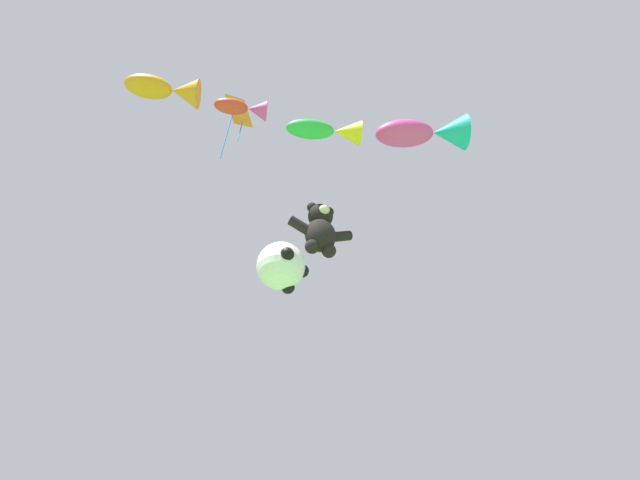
# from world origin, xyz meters

# --- Properties ---
(teddy_bear_kite) EXTENTS (1.63, 0.72, 1.65)m
(teddy_bear_kite) POSITION_xyz_m (0.24, 3.96, 8.71)
(teddy_bear_kite) COLOR black
(soccer_ball_kite) EXTENTS (1.16, 1.16, 1.07)m
(soccer_ball_kite) POSITION_xyz_m (-0.60, 4.12, 7.40)
(soccer_ball_kite) COLOR white
(fish_kite_magenta) EXTENTS (2.62, 1.72, 0.98)m
(fish_kite_magenta) POSITION_xyz_m (2.71, 2.19, 11.67)
(fish_kite_magenta) COLOR #E53F9E
(fish_kite_emerald) EXTENTS (2.06, 1.08, 0.67)m
(fish_kite_emerald) POSITION_xyz_m (0.06, 2.83, 11.27)
(fish_kite_emerald) COLOR green
(fish_kite_crimson) EXTENTS (1.48, 0.76, 0.55)m
(fish_kite_crimson) POSITION_xyz_m (-2.18, 3.33, 11.95)
(fish_kite_crimson) COLOR red
(fish_kite_tangerine) EXTENTS (2.01, 1.05, 0.80)m
(fish_kite_tangerine) POSITION_xyz_m (-4.22, 3.61, 12.14)
(fish_kite_tangerine) COLOR orange
(diamond_kite) EXTENTS (1.06, 0.83, 3.05)m
(diamond_kite) POSITION_xyz_m (-2.30, 4.30, 13.20)
(diamond_kite) COLOR orange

